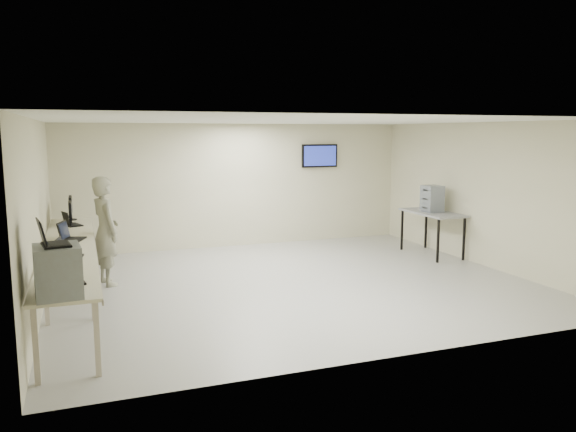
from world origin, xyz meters
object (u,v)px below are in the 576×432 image
object	(u,v)px
workbench	(70,251)
soldier	(105,231)
equipment_box	(58,271)
side_table	(432,215)

from	to	relation	value
workbench	soldier	size ratio (longest dim) A/B	3.21
workbench	equipment_box	world-z (taller)	equipment_box
workbench	equipment_box	xyz separation A→B (m)	(-0.06, -2.75, 0.34)
soldier	equipment_box	bearing A→B (deg)	152.97
side_table	equipment_box	bearing A→B (deg)	-152.17
workbench	equipment_box	distance (m)	2.77
equipment_box	soldier	size ratio (longest dim) A/B	0.29
equipment_box	soldier	distance (m)	3.80
workbench	side_table	bearing A→B (deg)	8.52
side_table	soldier	bearing A→B (deg)	-179.30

